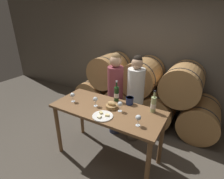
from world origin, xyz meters
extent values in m
plane|color=#564F44|center=(0.00, 0.00, 0.00)|extent=(10.00, 10.00, 0.00)
cube|color=#60594F|center=(0.00, 1.96, 1.60)|extent=(10.00, 0.12, 3.20)
cylinder|color=#A87A47|center=(-1.21, 1.42, 0.36)|extent=(0.72, 0.84, 0.72)
cylinder|color=#2D2D33|center=(-1.21, 1.15, 0.36)|extent=(0.73, 0.02, 0.73)
cylinder|color=#2D2D33|center=(-1.21, 1.68, 0.36)|extent=(0.73, 0.02, 0.73)
cylinder|color=#A87A47|center=(-0.40, 1.42, 0.36)|extent=(0.72, 0.84, 0.72)
cylinder|color=#2D2D33|center=(-0.40, 1.15, 0.36)|extent=(0.73, 0.02, 0.73)
cylinder|color=#2D2D33|center=(-0.40, 1.68, 0.36)|extent=(0.73, 0.02, 0.73)
cylinder|color=#A87A47|center=(0.40, 1.42, 0.36)|extent=(0.72, 0.84, 0.72)
cylinder|color=#2D2D33|center=(0.40, 1.15, 0.36)|extent=(0.73, 0.02, 0.73)
cylinder|color=#2D2D33|center=(0.40, 1.68, 0.36)|extent=(0.73, 0.02, 0.73)
cylinder|color=#A87A47|center=(1.21, 1.42, 0.36)|extent=(0.72, 0.84, 0.72)
cylinder|color=#2D2D33|center=(1.21, 1.15, 0.36)|extent=(0.73, 0.02, 0.73)
cylinder|color=#2D2D33|center=(1.21, 1.68, 0.36)|extent=(0.73, 0.02, 0.73)
cylinder|color=#A87A47|center=(-0.80, 1.42, 1.01)|extent=(0.72, 0.84, 0.72)
cylinder|color=#2D2D33|center=(-0.80, 1.15, 1.01)|extent=(0.73, 0.02, 0.73)
cylinder|color=#2D2D33|center=(-0.80, 1.68, 1.01)|extent=(0.73, 0.02, 0.73)
cylinder|color=#A87A47|center=(0.00, 1.42, 1.01)|extent=(0.72, 0.84, 0.72)
cylinder|color=#2D2D33|center=(0.00, 1.15, 1.01)|extent=(0.73, 0.02, 0.73)
cylinder|color=#2D2D33|center=(0.00, 1.68, 1.01)|extent=(0.73, 0.02, 0.73)
cylinder|color=#A87A47|center=(0.80, 1.42, 1.01)|extent=(0.72, 0.84, 0.72)
cylinder|color=#2D2D33|center=(0.80, 1.15, 1.01)|extent=(0.73, 0.02, 0.73)
cylinder|color=#2D2D33|center=(0.80, 1.68, 1.01)|extent=(0.73, 0.02, 0.73)
cylinder|color=brown|center=(-0.77, -0.30, 0.45)|extent=(0.06, 0.06, 0.89)
cylinder|color=brown|center=(0.77, -0.30, 0.45)|extent=(0.06, 0.06, 0.89)
cylinder|color=brown|center=(-0.77, 0.30, 0.45)|extent=(0.06, 0.06, 0.89)
cylinder|color=brown|center=(0.77, 0.30, 0.45)|extent=(0.06, 0.06, 0.89)
cube|color=brown|center=(0.00, 0.00, 0.91)|extent=(1.67, 0.72, 0.04)
cylinder|color=#2D334C|center=(-0.23, 0.66, 0.38)|extent=(0.23, 0.23, 0.76)
cylinder|color=#8C3D47|center=(-0.23, 0.66, 1.06)|extent=(0.28, 0.28, 0.60)
sphere|color=tan|center=(-0.23, 0.66, 1.46)|extent=(0.21, 0.21, 0.21)
sphere|color=olive|center=(-0.23, 0.68, 1.52)|extent=(0.17, 0.17, 0.17)
cylinder|color=#4C4238|center=(0.16, 0.66, 0.39)|extent=(0.24, 0.24, 0.77)
cylinder|color=silver|center=(0.16, 0.66, 1.08)|extent=(0.29, 0.29, 0.61)
sphere|color=tan|center=(0.16, 0.66, 1.48)|extent=(0.19, 0.19, 0.19)
sphere|color=black|center=(0.16, 0.68, 1.53)|extent=(0.16, 0.16, 0.16)
cylinder|color=#193819|center=(0.00, 0.28, 1.05)|extent=(0.07, 0.07, 0.23)
cylinder|color=#193819|center=(0.00, 0.28, 1.21)|extent=(0.03, 0.03, 0.08)
cylinder|color=#B7B7BC|center=(0.00, 0.28, 1.26)|extent=(0.03, 0.03, 0.02)
cylinder|color=white|center=(0.00, 0.28, 1.03)|extent=(0.08, 0.08, 0.08)
cylinder|color=#ADBC7F|center=(0.61, 0.25, 1.05)|extent=(0.07, 0.07, 0.23)
cylinder|color=#ADBC7F|center=(0.61, 0.25, 1.20)|extent=(0.03, 0.03, 0.08)
cylinder|color=black|center=(0.61, 0.25, 1.25)|extent=(0.03, 0.03, 0.02)
cylinder|color=white|center=(0.61, 0.25, 1.03)|extent=(0.08, 0.08, 0.07)
cylinder|color=navy|center=(0.23, 0.29, 0.99)|extent=(0.11, 0.11, 0.11)
cylinder|color=navy|center=(0.23, 0.29, 1.04)|extent=(0.12, 0.12, 0.01)
cylinder|color=#A87F4C|center=(0.05, 0.05, 0.96)|extent=(0.17, 0.17, 0.05)
ellipsoid|color=tan|center=(0.05, 0.05, 1.01)|extent=(0.13, 0.08, 0.06)
cylinder|color=white|center=(0.06, -0.22, 0.94)|extent=(0.28, 0.28, 0.01)
cube|color=beige|center=(0.12, -0.19, 0.96)|extent=(0.07, 0.06, 0.02)
cube|color=#E0CC7F|center=(0.01, -0.18, 0.96)|extent=(0.07, 0.07, 0.02)
cube|color=beige|center=(0.06, -0.28, 0.96)|extent=(0.05, 0.06, 0.02)
cylinder|color=white|center=(-0.58, -0.09, 0.93)|extent=(0.06, 0.06, 0.00)
cylinder|color=white|center=(-0.58, -0.09, 0.97)|extent=(0.01, 0.01, 0.08)
sphere|color=white|center=(-0.58, -0.09, 1.05)|extent=(0.07, 0.07, 0.07)
cylinder|color=white|center=(-0.19, -0.02, 0.93)|extent=(0.06, 0.06, 0.00)
cylinder|color=white|center=(-0.19, -0.02, 0.97)|extent=(0.01, 0.01, 0.08)
sphere|color=white|center=(-0.19, -0.02, 1.05)|extent=(0.07, 0.07, 0.07)
cylinder|color=white|center=(0.20, 0.03, 0.93)|extent=(0.06, 0.06, 0.00)
cylinder|color=white|center=(0.20, 0.03, 0.97)|extent=(0.01, 0.01, 0.08)
sphere|color=white|center=(0.20, 0.03, 1.05)|extent=(0.07, 0.07, 0.07)
cylinder|color=white|center=(0.56, -0.16, 0.93)|extent=(0.06, 0.06, 0.00)
cylinder|color=white|center=(0.56, -0.16, 0.97)|extent=(0.01, 0.01, 0.08)
sphere|color=white|center=(0.56, -0.16, 1.05)|extent=(0.07, 0.07, 0.07)
camera|label=1|loc=(1.19, -1.89, 2.23)|focal=28.00mm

